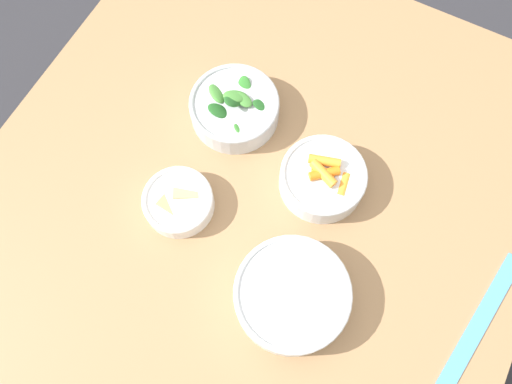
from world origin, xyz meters
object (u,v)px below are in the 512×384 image
Objects in this scene: ruler at (480,322)px; bowl_cookies at (178,201)px; bowl_carrots at (323,178)px; bowl_beans_hotdog at (292,295)px; bowl_greens at (235,107)px.

bowl_cookies is at bearing -84.33° from ruler.
ruler is (-0.06, 0.56, -0.02)m from bowl_cookies.
bowl_carrots is at bearing -106.50° from ruler.
bowl_carrots is 0.22m from bowl_beans_hotdog.
bowl_beans_hotdog is 0.33m from ruler.
bowl_beans_hotdog is 0.71× the size of ruler.
bowl_beans_hotdog is (0.22, 0.04, -0.00)m from bowl_carrots.
bowl_beans_hotdog is at bearing 77.49° from bowl_cookies.
bowl_carrots is 1.23× the size of bowl_cookies.
bowl_cookies is 0.46× the size of ruler.
bowl_carrots is 0.22m from bowl_greens.
bowl_carrots is 0.57× the size of ruler.
bowl_greens is 1.34× the size of bowl_cookies.
bowl_beans_hotdog is at bearing 11.15° from bowl_carrots.
bowl_cookies is (0.16, -0.22, -0.01)m from bowl_carrots.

